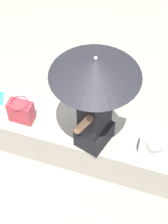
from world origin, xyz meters
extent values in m
plane|color=#9E9384|center=(0.00, 0.00, 0.00)|extent=(14.00, 14.00, 0.00)
cube|color=#A8A093|center=(0.00, 0.00, 0.24)|extent=(2.62, 0.55, 0.48)
cube|color=black|center=(-0.25, 0.11, 0.59)|extent=(0.36, 0.40, 0.22)
cube|color=black|center=(-0.25, 0.11, 0.94)|extent=(0.28, 0.36, 0.48)
sphere|color=#9E7051|center=(-0.25, 0.11, 1.28)|extent=(0.20, 0.20, 0.20)
cylinder|color=#9E7051|center=(-0.20, 0.30, 0.97)|extent=(0.21, 0.12, 0.32)
cylinder|color=#9E7051|center=(-0.31, -0.09, 0.97)|extent=(0.21, 0.12, 0.32)
cylinder|color=#B7B7BC|center=(-0.25, 0.13, 1.05)|extent=(0.02, 0.02, 1.14)
cone|color=black|center=(-0.25, 0.13, 1.54)|extent=(0.78, 0.78, 0.18)
sphere|color=#B7B7BC|center=(-0.25, 0.13, 1.64)|extent=(0.03, 0.03, 0.03)
cube|color=silver|center=(-0.88, 0.08, 0.61)|extent=(0.32, 0.11, 0.24)
torus|color=silver|center=(-0.88, 0.08, 0.74)|extent=(0.23, 0.23, 0.01)
cube|color=#B2333D|center=(0.56, 0.09, 0.61)|extent=(0.26, 0.14, 0.26)
torus|color=#B2333D|center=(0.56, 0.09, 0.76)|extent=(0.19, 0.19, 0.01)
camera|label=1|loc=(-0.81, 2.13, 3.56)|focal=57.56mm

